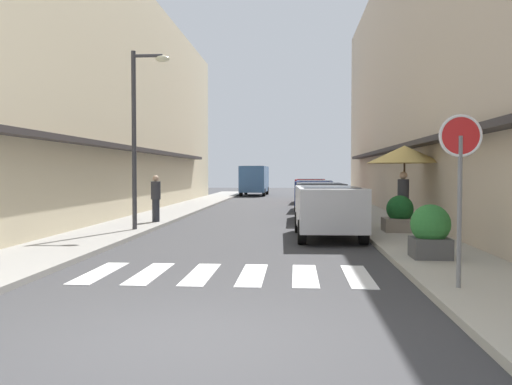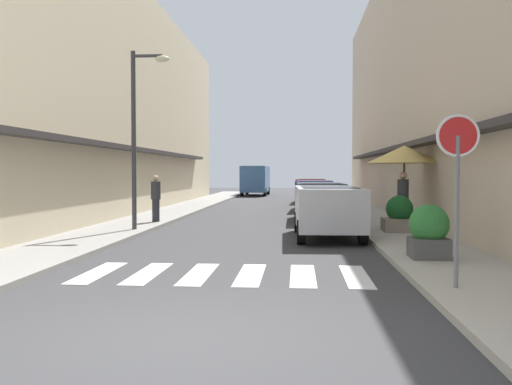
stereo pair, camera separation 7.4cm
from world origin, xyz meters
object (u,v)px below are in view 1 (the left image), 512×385
Objects in this scene: round_street_sign at (460,155)px; planter_midblock at (400,215)px; street_lamp at (140,121)px; pedestrian_walking_near at (156,197)px; parked_car_distant at (311,188)px; cafe_umbrella at (404,155)px; parked_car_near at (328,206)px; planter_corner at (430,231)px; parked_car_mid at (320,197)px; delivery_van at (255,178)px; pedestrian_walking_far at (403,199)px; parked_car_far at (314,192)px.

round_street_sign is 8.14m from planter_midblock.
street_lamp reaches higher than pedestrian_walking_near.
cafe_umbrella reaches higher than parked_car_distant.
pedestrian_walking_near is at bearing 149.67° from parked_car_near.
round_street_sign is 2.46× the size of planter_midblock.
cafe_umbrella is 2.42× the size of planter_midblock.
planter_corner is at bearing -66.68° from parked_car_near.
parked_car_distant reaches higher than planter_midblock.
parked_car_mid is 12.51m from parked_car_distant.
street_lamp is at bearing -173.46° from cafe_umbrella.
cafe_umbrella reaches higher than parked_car_mid.
cafe_umbrella is (0.92, 8.93, 0.29)m from round_street_sign.
delivery_van reaches higher than planter_corner.
round_street_sign is 8.51m from pedestrian_walking_far.
parked_car_far is at bearing -90.00° from parked_car_distant.
parked_car_near is 6.79m from pedestrian_walking_near.
pedestrian_walking_far reaches higher than parked_car_far.
planter_midblock is 8.43m from pedestrian_walking_near.
delivery_van is at bearing -17.85° from pedestrian_walking_far.
round_street_sign is 10.85m from street_lamp.
planter_midblock is at bearing 126.36° from pedestrian_walking_far.
round_street_sign reaches higher than parked_car_far.
round_street_sign reaches higher than delivery_van.
delivery_van is 28.25m from planter_midblock.
street_lamp is (-5.67, -10.55, 2.52)m from parked_car_far.
parked_car_near is at bearing 102.26° from round_street_sign.
pedestrian_walking_near reaches higher than planter_midblock.
pedestrian_walking_near is (-8.02, 2.58, 0.39)m from planter_midblock.
pedestrian_walking_far reaches higher than parked_car_near.
parked_car_near is 1.05× the size of parked_car_distant.
delivery_van is 1.00× the size of street_lamp.
street_lamp is at bearing -118.27° from parked_car_far.
round_street_sign is 8.98m from cafe_umbrella.
planter_corner is (1.82, -22.30, -0.26)m from parked_car_distant.
pedestrian_walking_far is (-0.13, -0.52, -1.36)m from cafe_umbrella.
pedestrian_walking_far reaches higher than parked_car_distant.
pedestrian_walking_near is 8.47m from pedestrian_walking_far.
street_lamp is 3.55m from pedestrian_walking_near.
round_street_sign is at bearing 143.16° from pedestrian_walking_far.
parked_car_mid is 1.59× the size of cafe_umbrella.
planter_corner is at bearing -68.05° from pedestrian_walking_near.
parked_car_mid is 0.76× the size of delivery_van.
parked_car_distant reaches higher than planter_corner.
parked_car_far is 10.80m from planter_midblock.
pedestrian_walking_far is at bearing 84.62° from round_street_sign.
parked_car_far is 3.93× the size of planter_midblock.
cafe_umbrella is at bearing 72.35° from planter_midblock.
planter_corner is 5.08m from planter_midblock.
parked_car_distant is 3.66× the size of planter_corner.
round_street_sign is at bearing -95.41° from planter_corner.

